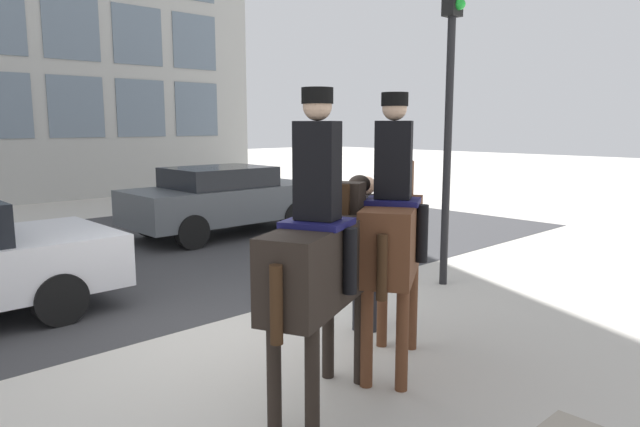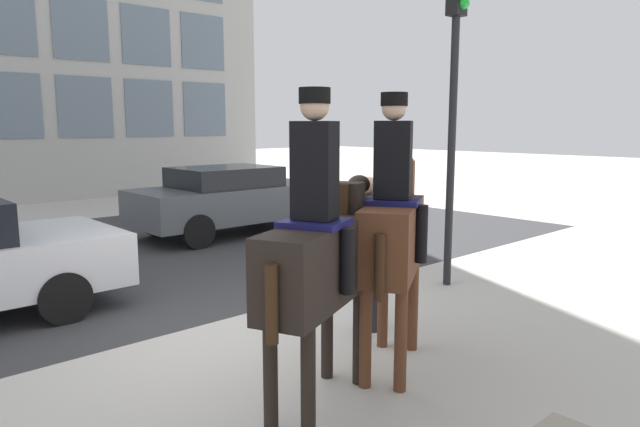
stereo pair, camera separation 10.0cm
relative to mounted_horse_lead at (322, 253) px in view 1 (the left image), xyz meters
The scene contains 7 objects.
ground_plane 2.27m from the mounted_horse_lead, 75.87° to the left, with size 80.00×80.00×0.00m, color beige.
road_surface 6.70m from the mounted_horse_lead, 86.02° to the left, with size 18.98×8.50×0.01m.
mounted_horse_lead is the anchor object (origin of this frame).
mounted_horse_companion 1.04m from the mounted_horse_lead, ahead, with size 1.61×1.19×2.58m.
pedestrian_bystander 1.80m from the mounted_horse_lead, 30.73° to the left, with size 0.73×0.77×1.74m.
street_car_far_lane 7.71m from the mounted_horse_lead, 62.34° to the left, with size 4.03×1.85×1.43m.
traffic_light 4.37m from the mounted_horse_lead, 20.52° to the left, with size 0.24×0.29×4.47m.
Camera 1 is at (-3.50, -5.03, 2.29)m, focal length 32.00 mm.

